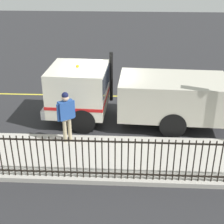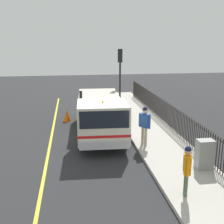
{
  "view_description": "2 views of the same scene",
  "coord_description": "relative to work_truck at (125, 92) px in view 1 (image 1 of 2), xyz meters",
  "views": [
    {
      "loc": [
        12.16,
        1.05,
        6.03
      ],
      "look_at": [
        1.42,
        0.49,
        0.85
      ],
      "focal_mm": 53.04,
      "sensor_mm": 36.0,
      "label": 1
    },
    {
      "loc": [
        -0.94,
        -12.94,
        4.93
      ],
      "look_at": [
        1.02,
        0.46,
        1.4
      ],
      "focal_mm": 44.87,
      "sensor_mm": 36.0,
      "label": 2
    }
  ],
  "objects": [
    {
      "name": "ground_plane",
      "position": [
        -0.49,
        -0.95,
        -1.26
      ],
      "size": [
        53.97,
        53.97,
        0.0
      ],
      "primitive_type": "plane",
      "color": "#2B2B2D",
      "rests_on": "ground"
    },
    {
      "name": "sidewalk_slab",
      "position": [
        2.73,
        -0.95,
        -1.18
      ],
      "size": [
        2.61,
        24.53,
        0.15
      ],
      "primitive_type": "cube",
      "color": "#B7B2A8",
      "rests_on": "ground"
    },
    {
      "name": "lane_marking",
      "position": [
        -2.57,
        -0.95,
        -1.25
      ],
      "size": [
        0.12,
        22.08,
        0.01
      ],
      "primitive_type": "cube",
      "color": "yellow",
      "rests_on": "ground"
    },
    {
      "name": "work_truck",
      "position": [
        0.0,
        0.0,
        0.0
      ],
      "size": [
        2.58,
        6.91,
        2.52
      ],
      "rotation": [
        0.0,
        0.0,
        3.09
      ],
      "color": "silver",
      "rests_on": "ground"
    },
    {
      "name": "worker_standing",
      "position": [
        1.83,
        -1.95,
        0.0
      ],
      "size": [
        0.48,
        0.56,
        1.81
      ],
      "rotation": [
        0.0,
        0.0,
        2.19
      ],
      "color": "#264C99",
      "rests_on": "sidewalk_slab"
    },
    {
      "name": "iron_fence",
      "position": [
        3.87,
        -0.95,
        -0.44
      ],
      "size": [
        0.04,
        20.89,
        1.33
      ],
      "color": "black",
      "rests_on": "sidewalk_slab"
    },
    {
      "name": "traffic_cone",
      "position": [
        -1.78,
        3.04,
        -0.9
      ],
      "size": [
        0.5,
        0.5,
        0.71
      ],
      "primitive_type": "cone",
      "color": "orange",
      "rests_on": "ground"
    }
  ]
}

